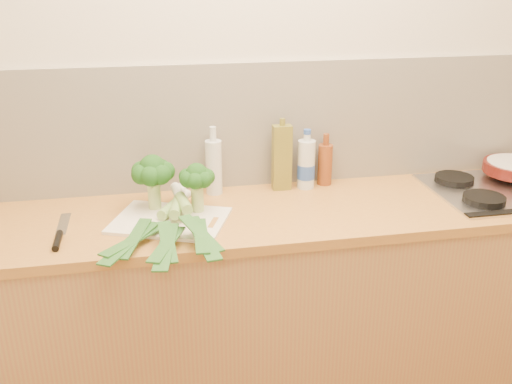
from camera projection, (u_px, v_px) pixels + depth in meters
room_shell at (256, 126)px, 2.45m from camera, size 3.50×3.50×3.50m
counter at (269, 305)px, 2.45m from camera, size 3.20×0.62×0.90m
gas_hob at (500, 189)px, 2.46m from camera, size 0.58×0.50×0.04m
chopping_board at (170, 221)px, 2.17m from camera, size 0.50×0.44×0.01m
broccoli_left at (153, 172)px, 2.21m from camera, size 0.17×0.17×0.22m
broccoli_right at (197, 179)px, 2.19m from camera, size 0.14×0.14×0.20m
leek_front at (159, 217)px, 2.13m from camera, size 0.35×0.58×0.04m
leek_mid at (175, 214)px, 2.11m from camera, size 0.18×0.71×0.04m
leek_back at (188, 211)px, 2.09m from camera, size 0.14×0.66×0.04m
chefs_knife at (59, 236)px, 2.04m from camera, size 0.04×0.33×0.02m
oil_tin at (282, 157)px, 2.45m from camera, size 0.08×0.05×0.32m
glass_bottle at (214, 166)px, 2.41m from camera, size 0.07×0.07×0.29m
amber_bottle at (325, 164)px, 2.52m from camera, size 0.06×0.06×0.23m
water_bottle at (306, 166)px, 2.48m from camera, size 0.08×0.08×0.24m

